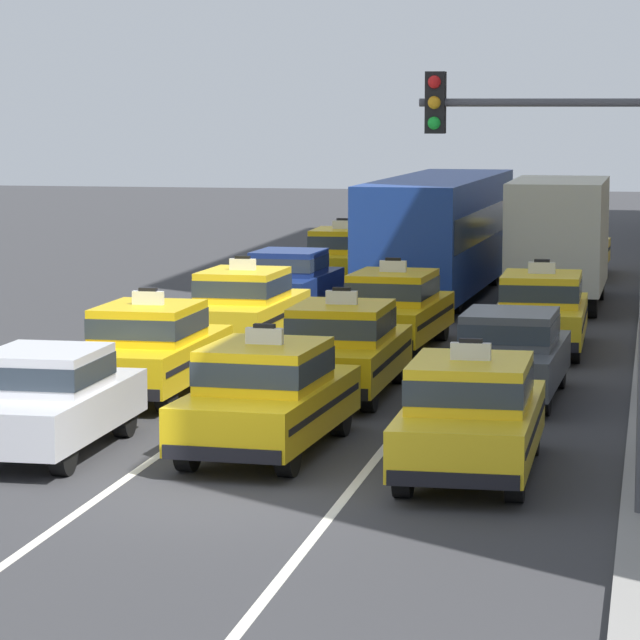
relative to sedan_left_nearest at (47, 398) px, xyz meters
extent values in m
plane|color=#353538|center=(3.26, -2.33, -0.85)|extent=(160.00, 160.00, 0.00)
cube|color=silver|center=(1.66, 17.67, -0.84)|extent=(0.14, 80.00, 0.01)
cube|color=silver|center=(4.86, 17.67, -0.84)|extent=(0.14, 80.00, 0.01)
cylinder|color=black|center=(-0.72, 1.45, -0.53)|extent=(0.24, 0.64, 0.64)
cylinder|color=black|center=(0.72, 1.45, -0.53)|extent=(0.24, 0.64, 0.64)
cylinder|color=black|center=(0.72, -1.38, -0.53)|extent=(0.24, 0.64, 0.64)
cube|color=silver|center=(0.00, 0.03, -0.20)|extent=(1.77, 4.30, 0.66)
cube|color=silver|center=(0.00, -0.07, 0.43)|extent=(1.56, 1.90, 0.60)
cube|color=#2D3842|center=(0.00, -0.07, 0.43)|extent=(1.58, 1.92, 0.33)
cylinder|color=black|center=(-0.66, 6.68, -0.53)|extent=(0.25, 0.64, 0.64)
cylinder|color=black|center=(0.82, 6.66, -0.53)|extent=(0.25, 0.64, 0.64)
cylinder|color=black|center=(-0.70, 3.62, -0.53)|extent=(0.25, 0.64, 0.64)
cylinder|color=black|center=(0.78, 3.60, -0.53)|extent=(0.25, 0.64, 0.64)
cube|color=yellow|center=(0.06, 5.14, -0.18)|extent=(1.86, 4.52, 0.70)
cube|color=black|center=(0.06, 5.14, -0.13)|extent=(1.87, 4.16, 0.10)
cube|color=yellow|center=(0.06, 4.99, 0.49)|extent=(1.63, 2.12, 0.64)
cube|color=#2D3842|center=(0.06, 4.99, 0.49)|extent=(1.65, 2.14, 0.35)
cube|color=white|center=(0.06, 4.99, 0.93)|extent=(0.56, 0.13, 0.24)
cube|color=black|center=(0.06, 4.99, 1.08)|extent=(0.32, 0.11, 0.06)
cube|color=black|center=(0.09, 7.35, -0.43)|extent=(1.71, 0.16, 0.20)
cube|color=black|center=(0.03, 2.93, -0.43)|extent=(1.71, 0.16, 0.20)
cylinder|color=black|center=(-0.47, 13.11, -0.53)|extent=(0.26, 0.65, 0.64)
cylinder|color=black|center=(1.01, 13.05, -0.53)|extent=(0.26, 0.65, 0.64)
cylinder|color=black|center=(-0.59, 10.05, -0.53)|extent=(0.26, 0.65, 0.64)
cylinder|color=black|center=(0.89, 9.99, -0.53)|extent=(0.26, 0.65, 0.64)
cube|color=yellow|center=(0.21, 11.55, -0.18)|extent=(1.97, 4.57, 0.70)
cube|color=black|center=(0.21, 11.55, -0.13)|extent=(1.98, 4.21, 0.10)
cube|color=yellow|center=(0.21, 11.40, 0.49)|extent=(1.68, 2.16, 0.64)
cube|color=#2D3842|center=(0.21, 11.40, 0.49)|extent=(1.70, 2.18, 0.35)
cube|color=white|center=(0.21, 11.40, 0.93)|extent=(0.56, 0.14, 0.24)
cube|color=black|center=(0.21, 11.40, 1.08)|extent=(0.32, 0.12, 0.06)
cube|color=black|center=(0.30, 13.76, -0.43)|extent=(1.71, 0.21, 0.20)
cube|color=black|center=(0.13, 9.34, -0.43)|extent=(1.71, 0.21, 0.20)
cylinder|color=black|center=(-0.70, 18.77, -0.53)|extent=(0.27, 0.65, 0.64)
cylinder|color=black|center=(0.75, 18.70, -0.53)|extent=(0.27, 0.65, 0.64)
cylinder|color=black|center=(-0.84, 15.93, -0.53)|extent=(0.27, 0.65, 0.64)
cylinder|color=black|center=(0.60, 15.86, -0.53)|extent=(0.27, 0.65, 0.64)
cube|color=navy|center=(-0.05, 17.31, -0.20)|extent=(1.98, 4.38, 0.66)
cube|color=navy|center=(-0.05, 17.21, 0.43)|extent=(1.65, 1.98, 0.60)
cube|color=#2D3842|center=(-0.05, 17.21, 0.43)|extent=(1.68, 2.00, 0.33)
cylinder|color=black|center=(-0.62, 25.14, -0.53)|extent=(0.25, 0.64, 0.64)
cylinder|color=black|center=(0.86, 25.15, -0.53)|extent=(0.25, 0.64, 0.64)
cylinder|color=black|center=(-0.58, 22.08, -0.53)|extent=(0.25, 0.64, 0.64)
cylinder|color=black|center=(0.90, 22.10, -0.53)|extent=(0.25, 0.64, 0.64)
cube|color=yellow|center=(0.14, 23.62, -0.18)|extent=(1.86, 4.52, 0.70)
cube|color=black|center=(0.14, 23.62, -0.13)|extent=(1.88, 4.16, 0.10)
cube|color=yellow|center=(0.14, 23.47, 0.49)|extent=(1.63, 2.12, 0.64)
cube|color=#2D3842|center=(0.14, 23.47, 0.49)|extent=(1.65, 2.14, 0.35)
cube|color=white|center=(0.14, 23.47, 0.93)|extent=(0.56, 0.13, 0.24)
cube|color=black|center=(0.14, 23.47, 1.08)|extent=(0.32, 0.11, 0.06)
cube|color=black|center=(0.11, 25.82, -0.43)|extent=(1.71, 0.16, 0.20)
cube|color=black|center=(0.17, 21.41, -0.43)|extent=(1.71, 0.16, 0.20)
cylinder|color=black|center=(2.54, 2.29, -0.53)|extent=(0.28, 0.65, 0.64)
cylinder|color=black|center=(4.02, 2.21, -0.53)|extent=(0.28, 0.65, 0.64)
cylinder|color=black|center=(2.37, -0.76, -0.53)|extent=(0.28, 0.65, 0.64)
cylinder|color=black|center=(3.84, -0.85, -0.53)|extent=(0.28, 0.65, 0.64)
cube|color=yellow|center=(3.19, 0.72, -0.18)|extent=(2.06, 4.60, 0.70)
cube|color=black|center=(3.19, 0.72, -0.13)|extent=(2.06, 4.24, 0.10)
cube|color=yellow|center=(3.18, 0.57, 0.49)|extent=(1.72, 2.19, 0.64)
cube|color=#2D3842|center=(3.18, 0.57, 0.49)|extent=(1.74, 2.21, 0.35)
cube|color=white|center=(3.18, 0.57, 0.93)|extent=(0.57, 0.15, 0.24)
cube|color=black|center=(3.18, 0.57, 1.08)|extent=(0.33, 0.13, 0.06)
cube|color=black|center=(3.32, 2.93, -0.43)|extent=(1.72, 0.24, 0.20)
cube|color=black|center=(3.06, -1.48, -0.43)|extent=(1.72, 0.24, 0.20)
cylinder|color=black|center=(2.67, 7.40, -0.53)|extent=(0.25, 0.64, 0.64)
cylinder|color=black|center=(4.15, 7.38, -0.53)|extent=(0.25, 0.64, 0.64)
cylinder|color=black|center=(2.64, 4.34, -0.53)|extent=(0.25, 0.64, 0.64)
cylinder|color=black|center=(4.12, 4.32, -0.53)|extent=(0.25, 0.64, 0.64)
cube|color=yellow|center=(3.40, 5.86, -0.18)|extent=(1.85, 4.52, 0.70)
cube|color=black|center=(3.40, 5.86, -0.13)|extent=(1.86, 4.16, 0.10)
cube|color=yellow|center=(3.39, 5.71, 0.49)|extent=(1.62, 2.12, 0.64)
cube|color=#2D3842|center=(3.39, 5.71, 0.49)|extent=(1.64, 2.14, 0.35)
cube|color=white|center=(3.39, 5.71, 0.93)|extent=(0.56, 0.13, 0.24)
cube|color=black|center=(3.39, 5.71, 1.08)|extent=(0.32, 0.11, 0.06)
cube|color=black|center=(3.42, 8.07, -0.43)|extent=(1.71, 0.16, 0.20)
cube|color=black|center=(3.37, 3.65, -0.43)|extent=(1.71, 0.16, 0.20)
cylinder|color=black|center=(2.76, 13.31, -0.53)|extent=(0.27, 0.65, 0.64)
cylinder|color=black|center=(4.24, 13.23, -0.53)|extent=(0.27, 0.65, 0.64)
cylinder|color=black|center=(2.60, 10.26, -0.53)|extent=(0.27, 0.65, 0.64)
cylinder|color=black|center=(4.07, 10.18, -0.53)|extent=(0.27, 0.65, 0.64)
cube|color=yellow|center=(3.42, 11.75, -0.18)|extent=(2.04, 4.59, 0.70)
cube|color=black|center=(3.42, 11.75, -0.13)|extent=(2.04, 4.23, 0.10)
cube|color=yellow|center=(3.41, 11.60, 0.49)|extent=(1.71, 2.18, 0.64)
cube|color=#2D3842|center=(3.41, 11.60, 0.49)|extent=(1.73, 2.21, 0.35)
cube|color=white|center=(3.41, 11.60, 0.93)|extent=(0.57, 0.15, 0.24)
cube|color=black|center=(3.41, 11.60, 1.08)|extent=(0.33, 0.13, 0.06)
cube|color=black|center=(3.54, 13.95, -0.43)|extent=(1.72, 0.23, 0.20)
cube|color=black|center=(3.30, 9.54, -0.43)|extent=(1.72, 0.23, 0.20)
cylinder|color=black|center=(2.27, 24.91, -0.53)|extent=(0.27, 0.65, 0.64)
cylinder|color=black|center=(4.27, 24.83, -0.53)|extent=(0.27, 0.65, 0.64)
cylinder|color=black|center=(2.00, 18.20, -0.53)|extent=(0.27, 0.65, 0.64)
cylinder|color=black|center=(3.99, 18.12, -0.53)|extent=(0.27, 0.65, 0.64)
cube|color=navy|center=(3.13, 21.51, 0.92)|extent=(2.96, 11.29, 2.90)
cube|color=#2D3842|center=(3.13, 21.51, 1.17)|extent=(2.96, 10.85, 0.84)
cube|color=black|center=(3.36, 27.06, 2.12)|extent=(2.13, 0.17, 0.36)
cylinder|color=black|center=(2.45, 32.62, -0.53)|extent=(0.24, 0.64, 0.64)
cylinder|color=black|center=(3.92, 32.63, -0.53)|extent=(0.24, 0.64, 0.64)
cylinder|color=black|center=(2.46, 29.56, -0.53)|extent=(0.24, 0.64, 0.64)
cylinder|color=black|center=(3.94, 29.57, -0.53)|extent=(0.24, 0.64, 0.64)
cube|color=yellow|center=(3.19, 31.10, -0.18)|extent=(1.82, 4.51, 0.70)
cube|color=black|center=(3.19, 31.10, -0.13)|extent=(1.84, 4.15, 0.10)
cube|color=yellow|center=(3.19, 30.95, 0.49)|extent=(1.61, 2.11, 0.64)
cube|color=#2D3842|center=(3.19, 30.95, 0.49)|extent=(1.63, 2.13, 0.35)
cube|color=white|center=(3.19, 30.95, 0.93)|extent=(0.56, 0.12, 0.24)
cube|color=black|center=(3.19, 30.95, 1.08)|extent=(0.32, 0.11, 0.06)
cube|color=black|center=(3.18, 33.31, -0.43)|extent=(1.71, 0.15, 0.20)
cube|color=black|center=(3.20, 28.89, -0.43)|extent=(1.71, 0.15, 0.20)
cylinder|color=black|center=(5.59, 1.28, -0.53)|extent=(0.24, 0.64, 0.64)
cylinder|color=black|center=(7.07, 1.29, -0.53)|extent=(0.24, 0.64, 0.64)
cylinder|color=black|center=(5.61, -1.78, -0.53)|extent=(0.24, 0.64, 0.64)
cylinder|color=black|center=(7.09, -1.77, -0.53)|extent=(0.24, 0.64, 0.64)
cube|color=yellow|center=(6.34, -0.25, -0.18)|extent=(1.83, 4.51, 0.70)
cube|color=black|center=(6.34, -0.25, -0.13)|extent=(1.85, 4.15, 0.10)
cube|color=yellow|center=(6.34, -0.40, 0.49)|extent=(1.61, 2.11, 0.64)
cube|color=#2D3842|center=(6.34, -0.40, 0.49)|extent=(1.63, 2.13, 0.35)
cube|color=white|center=(6.34, -0.40, 0.93)|extent=(0.56, 0.12, 0.24)
cube|color=black|center=(6.34, -0.40, 1.08)|extent=(0.32, 0.11, 0.06)
cube|color=black|center=(6.32, 1.96, -0.43)|extent=(1.71, 0.15, 0.20)
cube|color=black|center=(6.35, -2.46, -0.43)|extent=(1.71, 0.15, 0.20)
cylinder|color=black|center=(5.68, 7.45, -0.53)|extent=(0.26, 0.65, 0.64)
cylinder|color=black|center=(7.12, 7.40, -0.53)|extent=(0.26, 0.65, 0.64)
cylinder|color=black|center=(5.59, 4.61, -0.53)|extent=(0.26, 0.65, 0.64)
cylinder|color=black|center=(7.03, 4.57, -0.53)|extent=(0.26, 0.65, 0.64)
cube|color=#4C5156|center=(6.35, 6.01, -0.20)|extent=(1.90, 4.35, 0.66)
cube|color=#4C5156|center=(6.35, 5.91, 0.43)|extent=(1.62, 1.95, 0.60)
cube|color=#2D3842|center=(6.35, 5.91, 0.43)|extent=(1.64, 1.97, 0.33)
cylinder|color=black|center=(5.74, 13.52, -0.53)|extent=(0.25, 0.64, 0.64)
cylinder|color=black|center=(7.21, 13.54, -0.53)|extent=(0.25, 0.64, 0.64)
cylinder|color=black|center=(5.78, 10.46, -0.53)|extent=(0.25, 0.64, 0.64)
cylinder|color=black|center=(7.26, 10.48, -0.53)|extent=(0.25, 0.64, 0.64)
cube|color=yellow|center=(6.50, 12.00, -0.18)|extent=(1.86, 4.53, 0.70)
cube|color=black|center=(6.50, 12.00, -0.13)|extent=(1.88, 4.17, 0.10)
cube|color=yellow|center=(6.50, 11.85, 0.49)|extent=(1.63, 2.12, 0.64)
cube|color=#2D3842|center=(6.50, 11.85, 0.49)|extent=(1.65, 2.14, 0.35)
cube|color=white|center=(6.50, 11.85, 0.93)|extent=(0.56, 0.13, 0.24)
cube|color=black|center=(6.50, 11.85, 1.08)|extent=(0.32, 0.11, 0.06)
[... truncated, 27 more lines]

